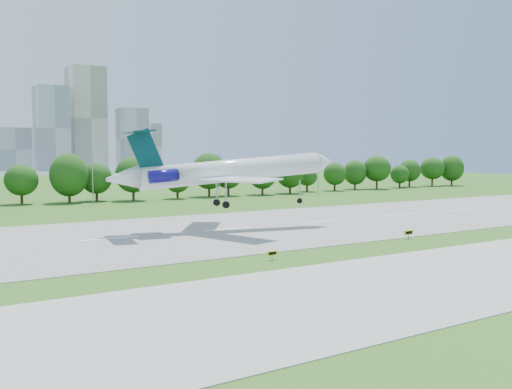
{
  "coord_description": "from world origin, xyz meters",
  "views": [
    {
      "loc": [
        -26.31,
        -55.46,
        12.29
      ],
      "look_at": [
        20.95,
        18.0,
        6.12
      ],
      "focal_mm": 40.0,
      "sensor_mm": 36.0,
      "label": 1
    }
  ],
  "objects": [
    {
      "name": "taxiway",
      "position": [
        0.0,
        -18.0,
        0.04
      ],
      "size": [
        400.0,
        23.0,
        0.08
      ],
      "primitive_type": "cube",
      "color": "#ADADA8",
      "rests_on": "ground"
    },
    {
      "name": "airliner",
      "position": [
        19.03,
        25.32,
        9.66
      ],
      "size": [
        39.34,
        28.25,
        12.62
      ],
      "rotation": [
        0.0,
        -0.08,
        -0.17
      ],
      "color": "white",
      "rests_on": "ground"
    },
    {
      "name": "taxi_sign_right",
      "position": [
        36.72,
        1.58,
        0.93
      ],
      "size": [
        1.8,
        0.29,
        1.26
      ],
      "rotation": [
        0.0,
        0.0,
        0.04
      ],
      "color": "gray",
      "rests_on": "ground"
    },
    {
      "name": "taxi_sign_centre",
      "position": [
        10.81,
        -1.23,
        0.77
      ],
      "size": [
        1.5,
        0.31,
        1.05
      ],
      "rotation": [
        0.0,
        0.0,
        0.09
      ],
      "color": "gray",
      "rests_on": "ground"
    },
    {
      "name": "ground",
      "position": [
        0.0,
        0.0,
        0.0
      ],
      "size": [
        600.0,
        600.0,
        0.0
      ],
      "primitive_type": "plane",
      "color": "#315E18",
      "rests_on": "ground"
    },
    {
      "name": "runway",
      "position": [
        0.0,
        25.0,
        0.04
      ],
      "size": [
        400.0,
        45.0,
        0.08
      ],
      "primitive_type": "cube",
      "color": "gray",
      "rests_on": "ground"
    },
    {
      "name": "skyline",
      "position": [
        100.16,
        390.61,
        30.46
      ],
      "size": [
        127.0,
        52.0,
        80.0
      ],
      "color": "#B2B2B7",
      "rests_on": "ground"
    },
    {
      "name": "light_poles",
      "position": [
        -2.5,
        82.0,
        6.34
      ],
      "size": [
        175.9,
        0.25,
        12.19
      ],
      "color": "gray",
      "rests_on": "ground"
    },
    {
      "name": "tree_line",
      "position": [
        0.0,
        92.0,
        6.19
      ],
      "size": [
        288.4,
        8.4,
        10.4
      ],
      "color": "#382314",
      "rests_on": "ground"
    }
  ]
}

